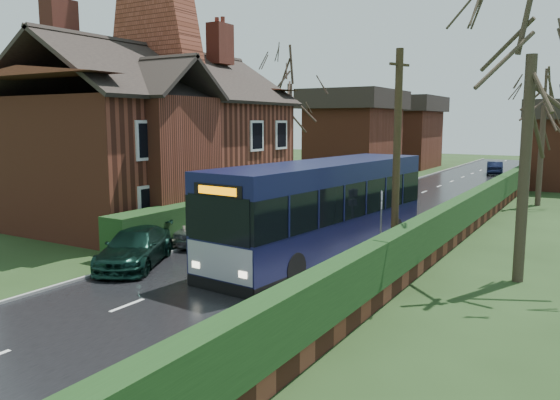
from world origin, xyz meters
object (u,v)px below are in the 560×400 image
Objects in this scene: brick_house at (160,133)px; bus at (323,210)px; car_green at (135,247)px; telegraph_pole at (397,159)px; bus_stop_sign at (381,214)px; car_silver at (213,226)px.

brick_house reaches higher than bus.
telegraph_pole is (7.70, 4.51, 3.07)m from car_green.
brick_house is at bearing -172.76° from telegraph_pole.
car_green is 9.44m from telegraph_pole.
car_green is at bearing -129.54° from telegraph_pole.
brick_house is 1.25× the size of bus.
telegraph_pole is at bearing -69.76° from bus_stop_sign.
bus_stop_sign is at bearing 10.98° from car_green.
bus is at bearing 16.27° from car_green.
car_silver is 0.91× the size of car_green.
car_silver is at bearing 61.84° from car_green.
bus is 4.70× the size of bus_stop_sign.
car_green is (-0.10, -4.19, -0.05)m from car_silver.
brick_house is 3.32× the size of car_green.
car_silver is (-4.83, -0.42, -1.04)m from bus.
brick_house is 11.48m from bus.
car_silver is at bearing 166.04° from bus_stop_sign.
telegraph_pole is at bearing -12.83° from brick_house.
brick_house reaches higher than car_green.
brick_house reaches higher than car_silver.
bus is (10.76, -2.99, -2.65)m from brick_house.
bus is at bearing -15.53° from brick_house.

